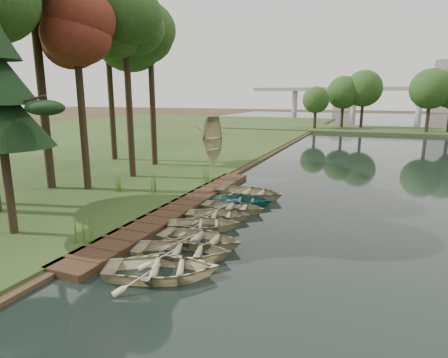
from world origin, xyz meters
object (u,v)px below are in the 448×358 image
at_px(rowboat_2, 200,236).
at_px(stored_rowboat, 213,161).
at_px(boardwalk, 181,207).
at_px(rowboat_1, 182,249).
at_px(rowboat_0, 162,266).

relative_size(rowboat_2, stored_rowboat, 0.87).
bearing_deg(boardwalk, rowboat_1, -61.51).
height_order(boardwalk, rowboat_2, rowboat_2).
distance_m(rowboat_0, rowboat_1, 1.49).
relative_size(boardwalk, rowboat_1, 4.56).
height_order(rowboat_1, rowboat_2, rowboat_1).
bearing_deg(boardwalk, rowboat_2, -53.48).
bearing_deg(stored_rowboat, rowboat_0, -134.73).
xyz_separation_m(boardwalk, rowboat_1, (2.83, -5.21, 0.26)).
xyz_separation_m(boardwalk, rowboat_2, (2.89, -3.90, 0.25)).
relative_size(rowboat_1, rowboat_2, 1.05).
relative_size(rowboat_1, stored_rowboat, 0.91).
bearing_deg(rowboat_1, rowboat_0, 168.72).
height_order(boardwalk, stored_rowboat, stored_rowboat).
relative_size(boardwalk, stored_rowboat, 4.17).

